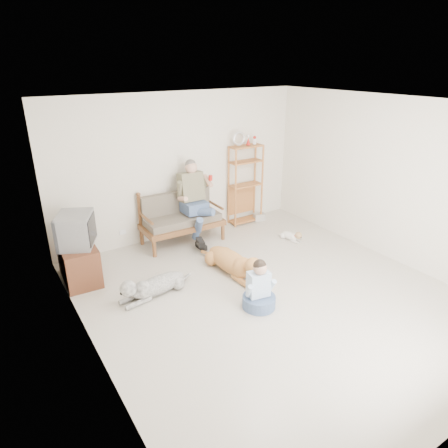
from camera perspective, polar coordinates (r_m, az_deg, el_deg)
floor at (r=5.99m, az=6.66°, el=-10.06°), size 5.50×5.50×0.00m
ceiling at (r=5.09m, az=8.06°, el=16.57°), size 5.50×5.50×0.00m
wall_back at (r=7.60m, az=-6.10°, el=8.21°), size 5.00×0.00×5.00m
wall_left at (r=4.35m, az=-19.15°, el=-4.12°), size 0.00×5.50×5.50m
wall_right at (r=7.19m, az=22.95°, el=5.72°), size 0.00×5.50×5.50m
loveseat at (r=7.49m, az=-6.23°, el=1.03°), size 1.51×0.73×0.95m
man at (r=7.32m, az=-3.97°, el=2.45°), size 0.58×0.84×1.35m
etagere at (r=8.24m, az=3.08°, el=5.74°), size 0.72×0.32×1.92m
book_stack at (r=8.61m, az=5.05°, el=1.03°), size 0.26×0.22×0.15m
tv_stand at (r=6.59m, az=-20.08°, el=-5.17°), size 0.54×0.92×0.60m
crt_tv at (r=6.35m, az=-20.39°, el=-0.80°), size 0.69×0.75×0.50m
wall_outlet at (r=7.48m, az=-14.27°, el=-1.13°), size 0.12×0.02×0.08m
golden_retriever at (r=6.41m, az=1.51°, el=-5.57°), size 0.44×1.55×0.47m
shaggy_dog at (r=5.96m, az=-10.23°, el=-8.73°), size 1.29×0.45×0.39m
terrier at (r=7.72m, az=9.71°, el=-1.70°), size 0.23×0.56×0.21m
child at (r=5.58m, az=5.01°, el=-9.41°), size 0.46×0.46×0.73m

